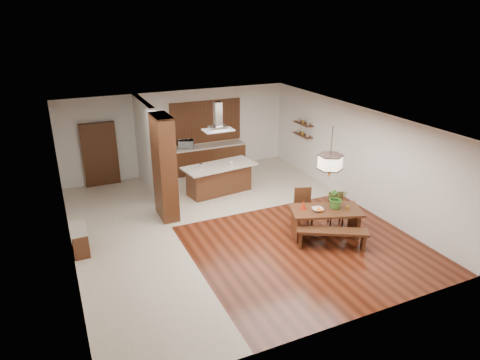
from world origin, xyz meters
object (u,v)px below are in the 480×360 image
fruit_bowl (318,209)px  island_cup (231,163)px  dining_bench (332,239)px  kitchen_island (219,178)px  hallway_console (80,240)px  dining_chair_left (304,208)px  dining_table (326,216)px  dining_chair_right (336,210)px  microwave (186,144)px  range_hood (218,116)px  foliage_plant (337,198)px  pendant_lantern (331,152)px

fruit_bowl → island_cup: island_cup is taller
dining_bench → kitchen_island: 4.48m
hallway_console → dining_chair_left: (5.57, -1.09, 0.20)m
dining_table → island_cup: 3.76m
dining_chair_right → microwave: 5.98m
hallway_console → dining_chair_right: size_ratio=0.99×
kitchen_island → hallway_console: bearing=-163.2°
dining_bench → microwave: (-1.61, 6.38, 0.85)m
kitchen_island → range_hood: 1.99m
fruit_bowl → range_hood: bearing=107.8°
dining_bench → island_cup: bearing=101.5°
dining_chair_right → microwave: bearing=139.7°
microwave → hallway_console: bearing=-110.2°
range_hood → microwave: (-0.39, 2.07, -1.38)m
hallway_console → dining_table: 6.06m
dining_bench → microwave: size_ratio=3.44×
dining_table → island_cup: island_cup is taller
dining_chair_right → kitchen_island: (-2.02, 3.35, 0.03)m
kitchen_island → dining_chair_right: bearing=-66.3°
dining_bench → kitchen_island: bearing=105.8°
dining_bench → range_hood: bearing=105.7°
dining_bench → foliage_plant: size_ratio=3.07×
dining_table → dining_chair_left: 0.69m
dining_bench → microwave: bearing=104.2°
dining_table → microwave: (-1.82, 5.78, 0.55)m
dining_bench → dining_chair_right: dining_chair_right is taller
dining_table → fruit_bowl: 0.34m
dining_chair_left → fruit_bowl: size_ratio=3.77×
dining_table → range_hood: bearing=111.0°
dining_bench → dining_chair_right: bearing=49.7°
dining_chair_left → kitchen_island: (-1.20, 3.06, -0.04)m
pendant_lantern → microwave: pendant_lantern is taller
hallway_console → pendant_lantern: size_ratio=0.67×
pendant_lantern → range_hood: size_ratio=1.46×
dining_chair_right → dining_chair_left: bearing=-174.1°
foliage_plant → island_cup: (-1.34, 3.60, -0.03)m
island_cup → dining_chair_right: bearing=-62.7°
dining_table → pendant_lantern: bearing=153.4°
dining_table → foliage_plant: 0.55m
dining_table → island_cup: (-1.07, 3.58, 0.44)m
dining_bench → island_cup: size_ratio=13.56×
foliage_plant → kitchen_island: (-1.70, 3.73, -0.53)m
hallway_console → dining_bench: bearing=-22.8°
dining_chair_right → range_hood: 4.41m
range_hood → fruit_bowl: bearing=-72.2°
fruit_bowl → microwave: size_ratio=0.55×
island_cup → microwave: 2.34m
dining_bench → microwave: 6.64m
dining_chair_right → kitchen_island: kitchen_island is taller
pendant_lantern → fruit_bowl: (-0.24, 0.03, -1.48)m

